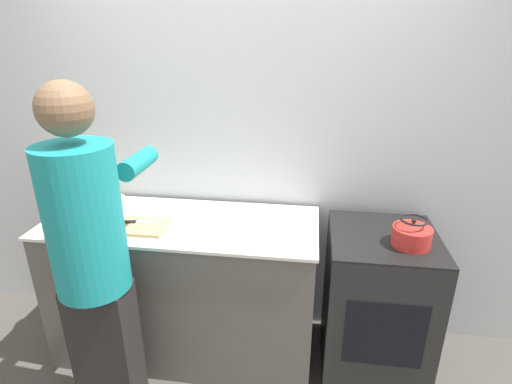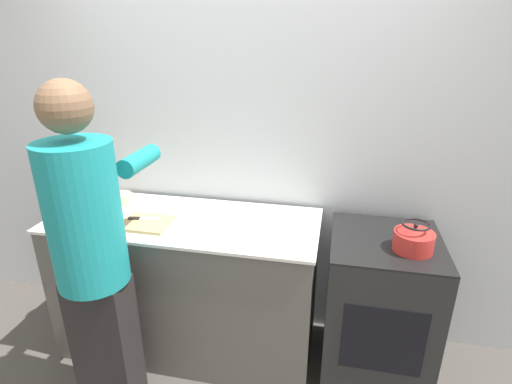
{
  "view_description": "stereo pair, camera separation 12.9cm",
  "coord_description": "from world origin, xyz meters",
  "px_view_note": "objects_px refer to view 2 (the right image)",
  "views": [
    {
      "loc": [
        0.41,
        -1.73,
        1.96
      ],
      "look_at": [
        0.13,
        0.22,
        1.18
      ],
      "focal_mm": 28.0,
      "sensor_mm": 36.0,
      "label": 1
    },
    {
      "loc": [
        0.53,
        -1.71,
        1.96
      ],
      "look_at": [
        0.13,
        0.22,
        1.18
      ],
      "focal_mm": 28.0,
      "sensor_mm": 36.0,
      "label": 2
    }
  ],
  "objects_px": {
    "knife": "(143,218)",
    "canister_jar": "(81,199)",
    "kettle": "(414,239)",
    "oven": "(378,310)",
    "person": "(92,253)",
    "bowl_prep": "(120,198)",
    "cutting_board": "(146,223)"
  },
  "relations": [
    {
      "from": "bowl_prep",
      "to": "oven",
      "type": "bearing_deg",
      "value": -5.78
    },
    {
      "from": "oven",
      "to": "knife",
      "type": "bearing_deg",
      "value": -177.15
    },
    {
      "from": "knife",
      "to": "bowl_prep",
      "type": "bearing_deg",
      "value": 130.73
    },
    {
      "from": "oven",
      "to": "bowl_prep",
      "type": "bearing_deg",
      "value": 174.22
    },
    {
      "from": "oven",
      "to": "cutting_board",
      "type": "height_order",
      "value": "cutting_board"
    },
    {
      "from": "kettle",
      "to": "bowl_prep",
      "type": "bearing_deg",
      "value": 171.77
    },
    {
      "from": "oven",
      "to": "person",
      "type": "relative_size",
      "value": 0.51
    },
    {
      "from": "knife",
      "to": "bowl_prep",
      "type": "relative_size",
      "value": 1.17
    },
    {
      "from": "oven",
      "to": "cutting_board",
      "type": "xyz_separation_m",
      "value": [
        -1.36,
        -0.1,
        0.47
      ]
    },
    {
      "from": "oven",
      "to": "bowl_prep",
      "type": "relative_size",
      "value": 5.83
    },
    {
      "from": "knife",
      "to": "oven",
      "type": "bearing_deg",
      "value": -6.0
    },
    {
      "from": "kettle",
      "to": "canister_jar",
      "type": "bearing_deg",
      "value": 177.4
    },
    {
      "from": "cutting_board",
      "to": "knife",
      "type": "xyz_separation_m",
      "value": [
        -0.03,
        0.03,
        0.01
      ]
    },
    {
      "from": "cutting_board",
      "to": "bowl_prep",
      "type": "relative_size",
      "value": 1.79
    },
    {
      "from": "canister_jar",
      "to": "bowl_prep",
      "type": "bearing_deg",
      "value": 46.16
    },
    {
      "from": "person",
      "to": "cutting_board",
      "type": "bearing_deg",
      "value": 82.81
    },
    {
      "from": "person",
      "to": "bowl_prep",
      "type": "relative_size",
      "value": 11.33
    },
    {
      "from": "oven",
      "to": "kettle",
      "type": "distance_m",
      "value": 0.55
    },
    {
      "from": "cutting_board",
      "to": "canister_jar",
      "type": "relative_size",
      "value": 1.7
    },
    {
      "from": "cutting_board",
      "to": "kettle",
      "type": "bearing_deg",
      "value": 0.45
    },
    {
      "from": "bowl_prep",
      "to": "canister_jar",
      "type": "distance_m",
      "value": 0.24
    },
    {
      "from": "oven",
      "to": "cutting_board",
      "type": "distance_m",
      "value": 1.44
    },
    {
      "from": "person",
      "to": "canister_jar",
      "type": "height_order",
      "value": "person"
    },
    {
      "from": "canister_jar",
      "to": "person",
      "type": "bearing_deg",
      "value": -51.92
    },
    {
      "from": "kettle",
      "to": "canister_jar",
      "type": "height_order",
      "value": "canister_jar"
    },
    {
      "from": "kettle",
      "to": "canister_jar",
      "type": "distance_m",
      "value": 1.95
    },
    {
      "from": "bowl_prep",
      "to": "canister_jar",
      "type": "relative_size",
      "value": 0.95
    },
    {
      "from": "knife",
      "to": "bowl_prep",
      "type": "distance_m",
      "value": 0.37
    },
    {
      "from": "knife",
      "to": "kettle",
      "type": "xyz_separation_m",
      "value": [
        1.51,
        -0.02,
        0.04
      ]
    },
    {
      "from": "knife",
      "to": "bowl_prep",
      "type": "height_order",
      "value": "bowl_prep"
    },
    {
      "from": "oven",
      "to": "canister_jar",
      "type": "bearing_deg",
      "value": -179.98
    },
    {
      "from": "knife",
      "to": "canister_jar",
      "type": "height_order",
      "value": "canister_jar"
    }
  ]
}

